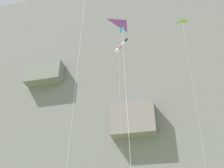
# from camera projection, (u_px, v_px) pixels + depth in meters

# --- Properties ---
(cliff_face) EXTENTS (180.00, 22.93, 63.12)m
(cliff_face) POSITION_uv_depth(u_px,v_px,m) (140.00, 101.00, 61.82)
(cliff_face) COLOR slate
(cliff_face) RESTS_ON ground
(kite_windsock_far_left) EXTENTS (2.85, 3.73, 29.25)m
(kite_windsock_far_left) POSITION_uv_depth(u_px,v_px,m) (120.00, 48.00, 41.41)
(kite_windsock_far_left) COLOR white
(kite_windsock_far_left) RESTS_ON ground
(kite_delta_far_right) EXTENTS (2.10, 4.58, 32.79)m
(kite_delta_far_right) POSITION_uv_depth(u_px,v_px,m) (183.00, 26.00, 41.45)
(kite_delta_far_right) COLOR #8CCC33
(kite_delta_far_right) RESTS_ON ground
(kite_delta_high_center) EXTENTS (2.00, 6.63, 17.33)m
(kite_delta_high_center) POSITION_uv_depth(u_px,v_px,m) (126.00, 27.00, 21.15)
(kite_delta_high_center) COLOR purple
(kite_delta_high_center) RESTS_ON ground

